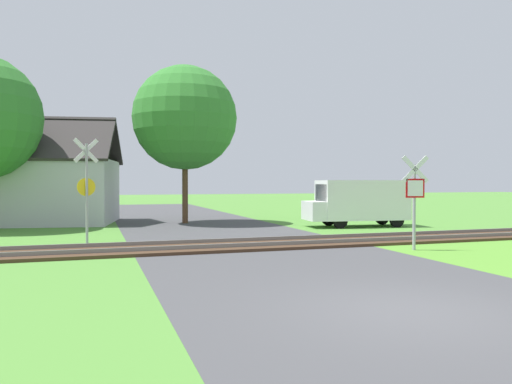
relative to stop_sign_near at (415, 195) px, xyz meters
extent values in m
plane|color=#4C8433|center=(-4.62, -6.33, -1.74)|extent=(160.00, 160.00, 0.00)
cube|color=#424244|center=(-4.62, -4.33, -1.74)|extent=(7.77, 80.00, 0.01)
cube|color=#422D1E|center=(-4.62, 2.49, -1.69)|extent=(60.00, 2.60, 0.10)
cube|color=slate|center=(-4.62, 3.21, -1.58)|extent=(60.00, 0.08, 0.12)
cube|color=slate|center=(-4.62, 1.77, -1.58)|extent=(60.00, 0.08, 0.12)
cylinder|color=#9E9EA5|center=(0.01, 0.03, -0.39)|extent=(0.10, 0.10, 2.71)
cube|color=red|center=(-0.01, -0.03, 0.22)|extent=(0.59, 0.17, 0.60)
cube|color=white|center=(-0.01, -0.05, 0.22)|extent=(0.48, 0.13, 0.49)
cube|color=white|center=(-0.01, -0.03, 0.81)|extent=(0.86, 0.23, 0.88)
cube|color=white|center=(-0.01, -0.03, 0.81)|extent=(0.86, 0.23, 0.88)
cylinder|color=#9E9EA5|center=(-9.84, 5.15, 0.01)|extent=(0.09, 0.09, 3.51)
cube|color=white|center=(-9.86, 5.20, 1.52)|extent=(0.85, 0.27, 0.88)
cube|color=white|center=(-9.86, 5.20, 1.52)|extent=(0.85, 0.27, 0.88)
cylinder|color=yellow|center=(-9.86, 5.21, 0.24)|extent=(0.62, 0.20, 0.64)
cube|color=#B7B7BC|center=(-12.47, 14.85, -0.09)|extent=(8.59, 6.72, 3.31)
cube|color=#332D2D|center=(-12.71, 13.51, 2.62)|extent=(8.56, 4.47, 2.43)
cube|color=#332D2D|center=(-12.23, 16.19, 2.62)|extent=(8.56, 4.47, 2.43)
cube|color=brown|center=(-10.37, 14.48, 2.85)|extent=(0.58, 0.58, 1.10)
cylinder|color=#513823|center=(-5.06, 12.52, -0.01)|extent=(0.30, 0.30, 3.47)
sphere|color=#337A2D|center=(-5.06, 12.52, 3.76)|extent=(5.41, 5.41, 5.41)
cube|color=white|center=(2.77, 8.00, -0.45)|extent=(4.38, 2.35, 1.90)
cube|color=white|center=(0.33, 8.27, -0.95)|extent=(0.89, 1.87, 0.90)
cube|color=#19232D|center=(0.70, 8.23, -0.12)|extent=(0.22, 1.61, 0.85)
cube|color=navy|center=(2.87, 8.95, -0.78)|extent=(3.76, 0.43, 0.16)
cylinder|color=black|center=(1.44, 8.93, -1.40)|extent=(0.70, 0.25, 0.68)
cylinder|color=black|center=(1.26, 7.38, -1.40)|extent=(0.70, 0.25, 0.68)
cylinder|color=black|center=(4.27, 8.61, -1.40)|extent=(0.70, 0.25, 0.68)
cylinder|color=black|center=(4.10, 7.06, -1.40)|extent=(0.70, 0.25, 0.68)
camera|label=1|loc=(-9.62, -13.35, 0.41)|focal=35.00mm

